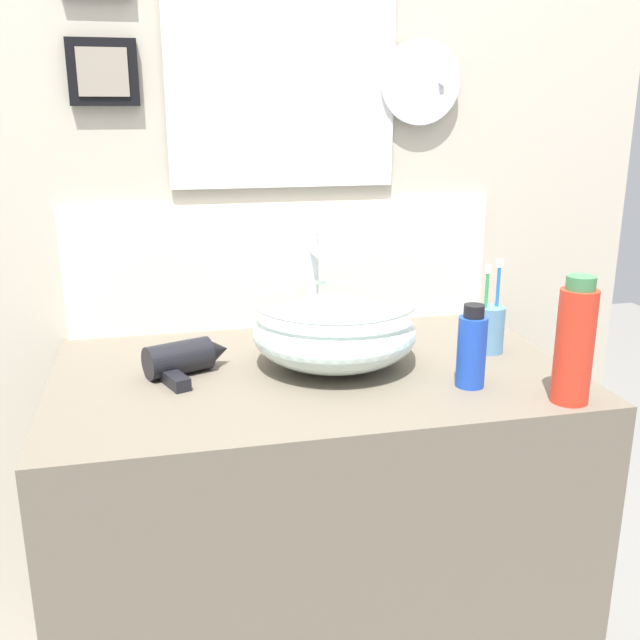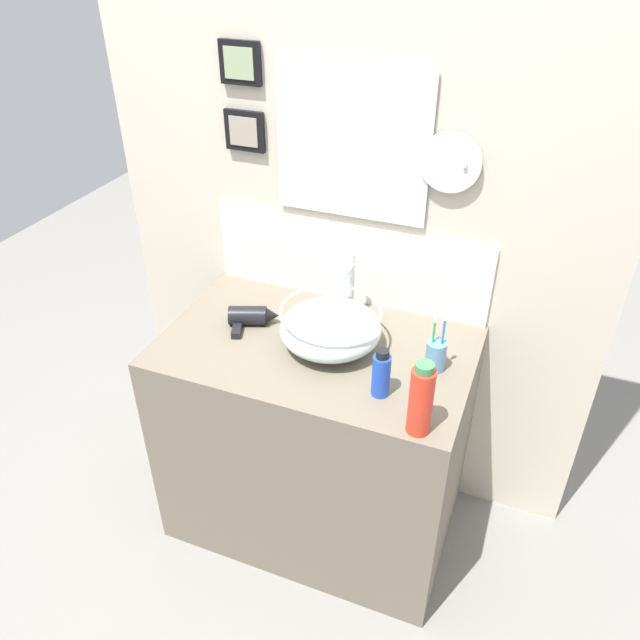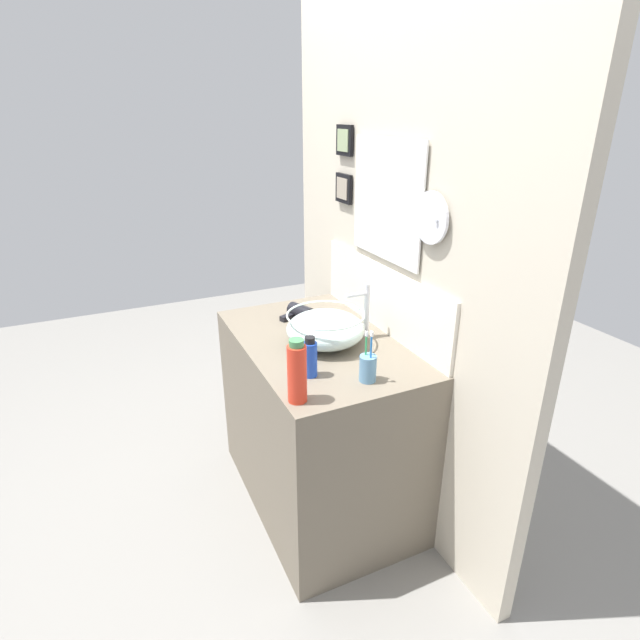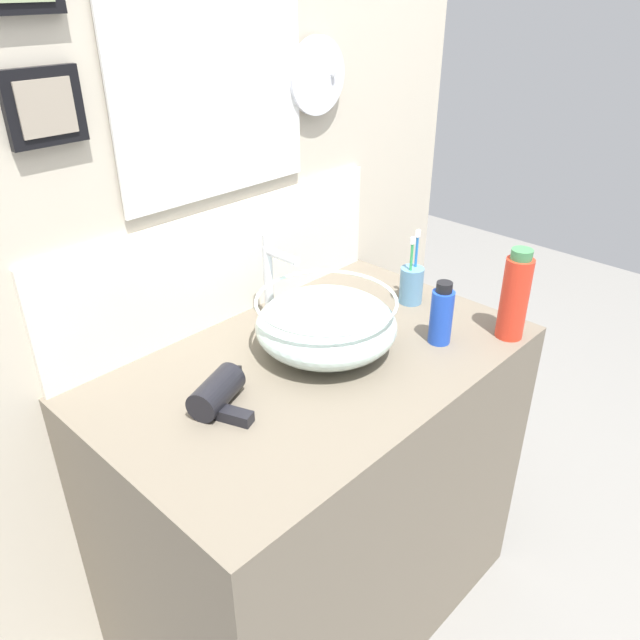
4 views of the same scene
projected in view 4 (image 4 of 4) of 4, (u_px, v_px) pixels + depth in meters
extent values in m
plane|color=gray|center=(317.00, 598.00, 1.83)|extent=(6.00, 6.00, 0.00)
cube|color=#6B6051|center=(316.00, 494.00, 1.63)|extent=(1.01, 0.63, 0.83)
cube|color=beige|center=(211.00, 186.00, 1.47)|extent=(1.78, 0.06, 2.34)
cube|color=silver|center=(227.00, 264.00, 1.54)|extent=(0.99, 0.02, 0.29)
cube|color=white|center=(211.00, 83.00, 1.34)|extent=(0.45, 0.01, 0.43)
cube|color=white|center=(213.00, 83.00, 1.33)|extent=(0.51, 0.01, 0.49)
cylinder|color=silver|center=(317.00, 76.00, 1.53)|extent=(0.19, 0.01, 0.19)
cylinder|color=silver|center=(326.00, 73.00, 1.57)|extent=(0.01, 0.06, 0.01)
cube|color=black|center=(44.00, 107.00, 1.10)|extent=(0.14, 0.02, 0.13)
cube|color=gray|center=(46.00, 108.00, 1.09)|extent=(0.10, 0.01, 0.10)
ellipsoid|color=silver|center=(326.00, 325.00, 1.43)|extent=(0.33, 0.33, 0.14)
torus|color=silver|center=(326.00, 300.00, 1.40)|extent=(0.32, 0.32, 0.01)
torus|color=#B2B7BC|center=(326.00, 350.00, 1.46)|extent=(0.12, 0.12, 0.01)
cylinder|color=silver|center=(269.00, 286.00, 1.53)|extent=(0.02, 0.02, 0.21)
cylinder|color=silver|center=(282.00, 256.00, 1.45)|extent=(0.02, 0.10, 0.02)
cylinder|color=silver|center=(267.00, 240.00, 1.47)|extent=(0.02, 0.02, 0.03)
cylinder|color=black|center=(216.00, 392.00, 1.26)|extent=(0.14, 0.11, 0.07)
cone|color=black|center=(237.00, 371.00, 1.33)|extent=(0.06, 0.07, 0.06)
cube|color=black|center=(231.00, 415.00, 1.23)|extent=(0.06, 0.09, 0.02)
cylinder|color=#598CB2|center=(411.00, 285.00, 1.66)|extent=(0.06, 0.06, 0.10)
cylinder|color=blue|center=(415.00, 268.00, 1.65)|extent=(0.01, 0.01, 0.18)
cube|color=white|center=(418.00, 234.00, 1.60)|extent=(0.01, 0.01, 0.02)
cylinder|color=green|center=(410.00, 274.00, 1.63)|extent=(0.01, 0.01, 0.17)
cube|color=white|center=(413.00, 241.00, 1.58)|extent=(0.01, 0.01, 0.02)
cylinder|color=blue|center=(441.00, 317.00, 1.47)|extent=(0.05, 0.05, 0.13)
cylinder|color=black|center=(444.00, 287.00, 1.43)|extent=(0.04, 0.04, 0.02)
cylinder|color=red|center=(514.00, 299.00, 1.48)|extent=(0.07, 0.07, 0.20)
cylinder|color=#3F7F4C|center=(522.00, 254.00, 1.42)|extent=(0.05, 0.05, 0.02)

